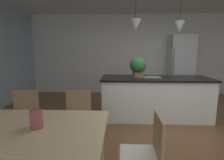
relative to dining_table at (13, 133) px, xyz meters
The scene contains 12 objects.
ground_plane 2.51m from the dining_table, 32.37° to the left, with size 10.00×8.40×0.04m, color brown.
wall_back_kitchen 5.04m from the dining_table, 65.86° to the left, with size 10.00×0.12×2.70m, color silver.
dining_table is the anchor object (origin of this frame).
chair_kitchen_end 1.28m from the dining_table, ahead, with size 0.41×0.41×0.87m.
chair_far_right 0.97m from the dining_table, 64.94° to the left, with size 0.40×0.40×0.87m.
chair_far_left 0.97m from the dining_table, 115.24° to the left, with size 0.43×0.43×0.87m.
kitchen_island 2.86m from the dining_table, 50.63° to the left, with size 2.33×0.89×0.91m.
refrigerator 5.14m from the dining_table, 54.03° to the left, with size 0.74×0.67×1.98m.
pendant_over_island_main 2.91m from the dining_table, 58.41° to the left, with size 0.24×0.24×0.82m.
pendant_over_island_aux 3.41m from the dining_table, 44.26° to the left, with size 0.19×0.19×0.86m.
potted_plant_on_island 2.67m from the dining_table, 57.00° to the left, with size 0.35×0.35×0.44m.
vase_on_dining_table 0.29m from the dining_table, ahead, with size 0.11×0.11×0.18m.
Camera 1 is at (-1.02, -2.82, 1.45)m, focal length 27.63 mm.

